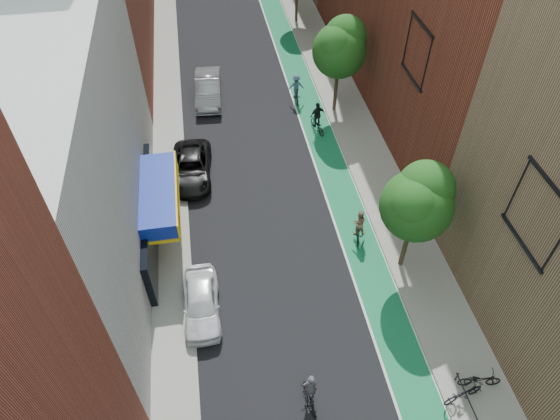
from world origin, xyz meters
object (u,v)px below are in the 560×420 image
cyclist_lead (310,394)px  cyclist_lane_near (359,228)px  parked_car_black (192,167)px  cyclist_lane_mid (317,121)px  cyclist_lane_far (296,90)px  parked_car_silver (208,89)px  parked_car_white (201,302)px

cyclist_lead → cyclist_lane_near: (4.46, 8.40, 0.10)m
parked_car_black → cyclist_lane_mid: 9.07m
cyclist_lead → cyclist_lane_far: bearing=-105.6°
cyclist_lane_near → cyclist_lead: bearing=76.4°
parked_car_silver → cyclist_lane_far: bearing=-7.5°
cyclist_lane_mid → cyclist_lane_far: 3.87m
cyclist_lane_near → cyclist_lane_mid: (-0.04, 9.74, -0.00)m
parked_car_white → cyclist_lane_far: size_ratio=2.05×
parked_car_silver → cyclist_lane_near: bearing=-60.8°
parked_car_black → cyclist_lane_mid: cyclist_lane_mid is taller
parked_car_white → cyclist_lane_far: bearing=66.2°
parked_car_silver → cyclist_lane_near: (6.93, -14.83, -0.01)m
parked_car_white → parked_car_silver: parked_car_silver is taller
cyclist_lead → cyclist_lane_far: 22.26m
cyclist_lane_near → cyclist_lane_mid: cyclist_lane_mid is taller
parked_car_silver → cyclist_lead: 23.36m
parked_car_white → parked_car_silver: 18.13m
parked_car_black → parked_car_silver: size_ratio=0.98×
parked_car_black → cyclist_lane_far: (7.80, 6.99, 0.20)m
parked_car_white → parked_car_black: (0.00, 9.79, -0.02)m
parked_car_silver → cyclist_lane_near: cyclist_lane_near is taller
cyclist_lane_far → cyclist_lane_mid: bearing=102.8°
cyclist_lane_far → cyclist_lane_near: bearing=95.5°
parked_car_black → cyclist_lead: (4.08, -14.96, 0.03)m
parked_car_black → cyclist_lane_mid: (8.50, 3.18, 0.13)m
cyclist_lead → parked_car_silver: bearing=-89.9°
parked_car_silver → cyclist_lead: cyclist_lead is taller
parked_car_white → parked_car_black: 9.79m
cyclist_lead → cyclist_lane_far: (3.72, 21.95, 0.17)m
parked_car_black → parked_car_silver: parked_car_silver is taller
cyclist_lane_mid → cyclist_lead: bearing=61.6°
parked_car_white → cyclist_lane_mid: (8.50, 12.98, 0.10)m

